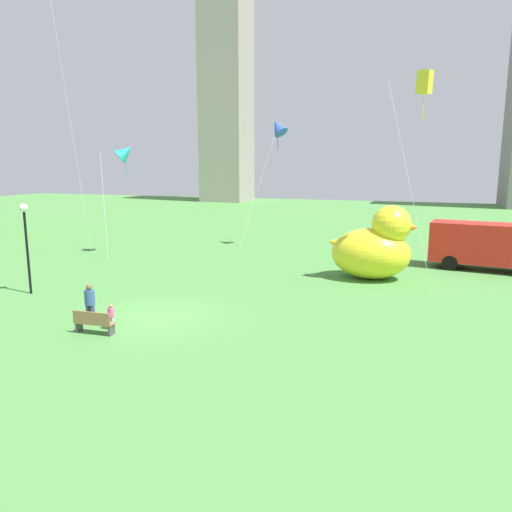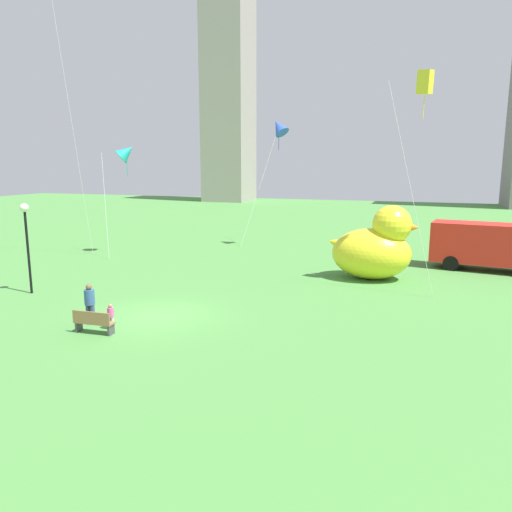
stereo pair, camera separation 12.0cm
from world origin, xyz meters
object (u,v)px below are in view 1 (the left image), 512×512
kite_teal (125,152)px  kite_blue (278,127)px  lamppost (25,228)px  person_child (111,316)px  giant_inflatable_duck (374,248)px  person_adult (90,302)px  box_truck (483,246)px  park_bench (94,322)px  kite_yellow (424,83)px

kite_teal → kite_blue: 11.17m
lamppost → person_child: bearing=-25.1°
kite_teal → giant_inflatable_duck: bearing=-7.0°
person_adult → kite_teal: size_ratio=0.21×
box_truck → person_adult: bearing=-134.6°
kite_blue → box_truck: bearing=-15.2°
giant_inflatable_duck → person_adult: bearing=-130.2°
person_adult → giant_inflatable_duck: giant_inflatable_duck is taller
box_truck → kite_blue: (-14.11, 3.84, 7.57)m
kite_teal → kite_blue: (9.10, 6.20, 1.88)m
park_bench → kite_teal: bearing=118.6°
person_adult → giant_inflatable_duck: 15.42m
giant_inflatable_duck → kite_yellow: kite_yellow is taller
kite_teal → person_child: bearing=-59.3°
park_bench → person_adult: bearing=132.1°
person_adult → person_child: size_ratio=1.61×
park_bench → lamppost: (-6.68, 3.92, 2.80)m
park_bench → person_adult: (-0.84, 0.92, 0.44)m
person_adult → kite_blue: (1.89, 20.07, 8.11)m
giant_inflatable_duck → kite_yellow: 8.78m
park_bench → kite_yellow: bearing=44.8°
giant_inflatable_duck → lamppost: (-15.79, -8.76, 1.51)m
person_adult → kite_teal: kite_teal is taller
kite_blue → giant_inflatable_duck: bearing=-45.9°
park_bench → lamppost: 8.24m
person_child → kite_yellow: kite_yellow is taller
kite_blue → kite_yellow: bearing=-43.9°
person_child → kite_blue: kite_blue is taller
person_child → kite_blue: (0.71, 20.36, 8.46)m
person_child → kite_yellow: bearing=44.0°
park_bench → person_adult: 1.32m
giant_inflatable_duck → box_truck: (6.05, 4.47, -0.31)m
lamppost → kite_teal: (-1.37, 10.87, 3.87)m
kite_teal → park_bench: bearing=-61.4°
lamppost → box_truck: (21.85, 13.24, -1.82)m
lamppost → giant_inflatable_duck: bearing=29.0°
park_bench → giant_inflatable_duck: (9.11, 12.68, 1.29)m
kite_yellow → kite_blue: kite_yellow is taller
person_adult → box_truck: bearing=45.4°
park_bench → kite_blue: (1.05, 20.99, 8.55)m
park_bench → person_child: (0.34, 0.63, 0.09)m
person_child → kite_blue: size_ratio=0.10×
giant_inflatable_duck → lamppost: size_ratio=1.12×
park_bench → box_truck: bearing=48.5°
box_truck → park_bench: bearing=-131.5°
park_bench → kite_blue: size_ratio=0.16×
box_truck → kite_teal: 24.02m
person_adult → lamppost: 6.98m
lamppost → kite_teal: size_ratio=0.56×
person_child → box_truck: 22.21m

